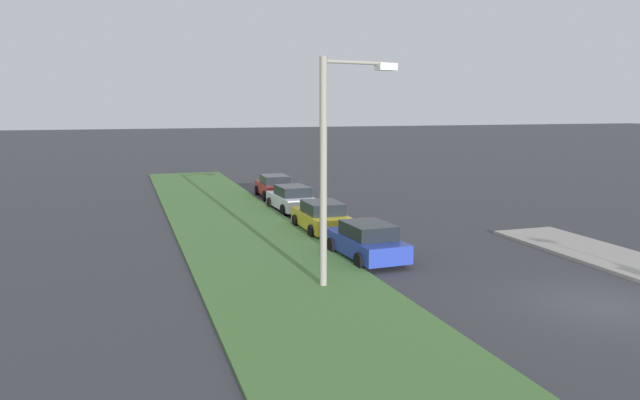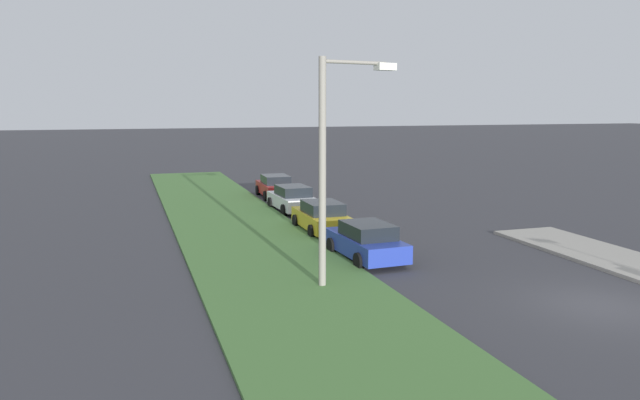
{
  "view_description": "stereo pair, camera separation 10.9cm",
  "coord_description": "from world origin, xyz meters",
  "px_view_note": "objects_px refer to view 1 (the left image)",
  "views": [
    {
      "loc": [
        -14.13,
        13.6,
        5.98
      ],
      "look_at": [
        11.52,
        5.2,
        1.78
      ],
      "focal_mm": 34.17,
      "sensor_mm": 36.0,
      "label": 1
    },
    {
      "loc": [
        -14.16,
        13.5,
        5.98
      ],
      "look_at": [
        11.52,
        5.2,
        1.78
      ],
      "focal_mm": 34.17,
      "sensor_mm": 36.0,
      "label": 2
    }
  ],
  "objects_px": {
    "parked_car_blue": "(367,241)",
    "parked_car_white": "(292,199)",
    "parked_car_yellow": "(322,217)",
    "parked_car_red": "(274,186)",
    "streetlight": "(333,155)"
  },
  "relations": [
    {
      "from": "parked_car_blue",
      "to": "parked_car_white",
      "type": "distance_m",
      "value": 11.52
    },
    {
      "from": "parked_car_white",
      "to": "parked_car_red",
      "type": "xyz_separation_m",
      "value": [
        5.46,
        -0.34,
        0.0
      ]
    },
    {
      "from": "parked_car_white",
      "to": "streetlight",
      "type": "height_order",
      "value": "streetlight"
    },
    {
      "from": "parked_car_blue",
      "to": "parked_car_red",
      "type": "relative_size",
      "value": 1.01
    },
    {
      "from": "parked_car_red",
      "to": "streetlight",
      "type": "bearing_deg",
      "value": 173.02
    },
    {
      "from": "parked_car_blue",
      "to": "parked_car_white",
      "type": "xyz_separation_m",
      "value": [
        11.52,
        -0.16,
        0.0
      ]
    },
    {
      "from": "streetlight",
      "to": "parked_car_white",
      "type": "bearing_deg",
      "value": -10.28
    },
    {
      "from": "parked_car_yellow",
      "to": "streetlight",
      "type": "xyz_separation_m",
      "value": [
        -8.62,
        2.47,
        3.67
      ]
    },
    {
      "from": "parked_car_blue",
      "to": "parked_car_red",
      "type": "distance_m",
      "value": 16.99
    },
    {
      "from": "parked_car_yellow",
      "to": "parked_car_red",
      "type": "height_order",
      "value": "same"
    },
    {
      "from": "parked_car_white",
      "to": "streetlight",
      "type": "xyz_separation_m",
      "value": [
        -14.59,
        2.65,
        3.67
      ]
    },
    {
      "from": "streetlight",
      "to": "parked_car_blue",
      "type": "bearing_deg",
      "value": -39.01
    },
    {
      "from": "parked_car_blue",
      "to": "parked_car_yellow",
      "type": "bearing_deg",
      "value": -2.75
    },
    {
      "from": "parked_car_blue",
      "to": "parked_car_yellow",
      "type": "relative_size",
      "value": 1.02
    },
    {
      "from": "streetlight",
      "to": "parked_car_yellow",
      "type": "bearing_deg",
      "value": -15.98
    }
  ]
}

